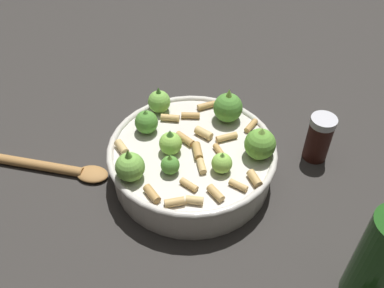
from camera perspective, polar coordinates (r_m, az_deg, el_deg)
ground_plane at (r=0.67m, az=-0.00°, el=-4.19°), size 2.40×2.40×0.00m
cooking_pan at (r=0.64m, az=0.06°, el=-1.79°), size 0.26×0.26×0.12m
pepper_shaker at (r=0.70m, az=17.12°, el=0.81°), size 0.04×0.04×0.08m
olive_oil_bottle at (r=0.53m, az=24.67°, el=-14.04°), size 0.06×0.06×0.20m
wooden_spoon at (r=0.71m, az=-19.11°, el=-3.04°), size 0.08×0.23×0.02m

